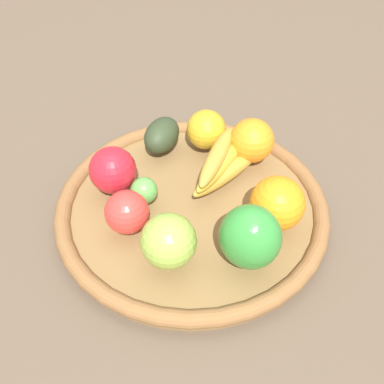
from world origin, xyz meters
name	(u,v)px	position (x,y,z in m)	size (l,w,h in m)	color
ground_plane	(192,216)	(0.00, 0.00, 0.00)	(2.40, 2.40, 0.00)	brown
basket	(192,209)	(0.00, 0.00, 0.02)	(0.42, 0.42, 0.03)	brown
avocado	(161,135)	(-0.14, 0.00, 0.06)	(0.08, 0.05, 0.05)	#2C3822
banana_bunch	(222,164)	(-0.03, 0.06, 0.06)	(0.13, 0.15, 0.05)	#B58A2F
apple_2	(113,170)	(-0.07, -0.10, 0.07)	(0.07, 0.07, 0.07)	red
bell_pepper	(250,237)	(0.13, 0.03, 0.08)	(0.08, 0.08, 0.10)	#308734
apple_3	(169,241)	(0.09, -0.07, 0.07)	(0.08, 0.08, 0.08)	#89AB42
apple_0	(127,212)	(0.02, -0.11, 0.07)	(0.06, 0.06, 0.06)	red
orange_0	(252,141)	(-0.06, 0.13, 0.07)	(0.07, 0.07, 0.07)	orange
apple_1	(206,129)	(-0.12, 0.07, 0.07)	(0.07, 0.07, 0.07)	gold
orange_1	(277,203)	(0.08, 0.10, 0.07)	(0.08, 0.08, 0.08)	orange
lime_0	(144,190)	(-0.03, -0.07, 0.06)	(0.04, 0.04, 0.04)	#569C46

